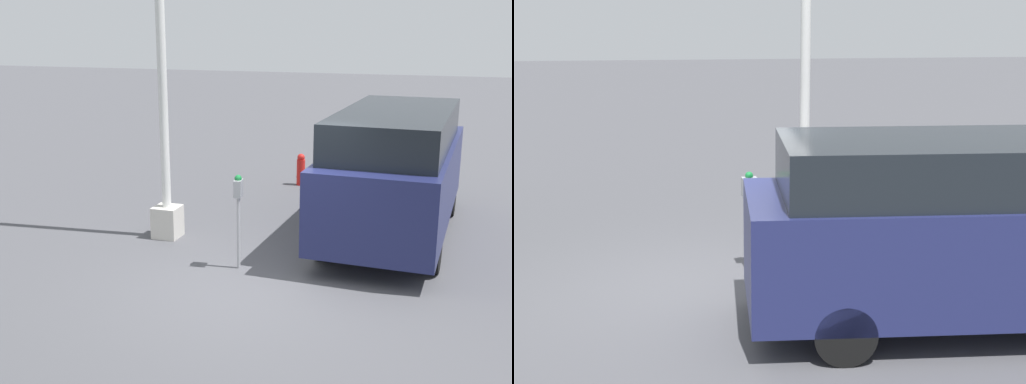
# 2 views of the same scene
# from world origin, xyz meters

# --- Properties ---
(ground_plane) EXTENTS (80.00, 80.00, 0.00)m
(ground_plane) POSITION_xyz_m (0.00, 0.00, 0.00)
(ground_plane) COLOR #4C4C51
(parking_meter_near) EXTENTS (0.21, 0.14, 1.46)m
(parking_meter_near) POSITION_xyz_m (0.67, 0.48, 1.08)
(parking_meter_near) COLOR #9E9EA3
(parking_meter_near) RESTS_ON ground
(lamp_post) EXTENTS (0.44, 0.44, 6.49)m
(lamp_post) POSITION_xyz_m (1.68, 2.16, 2.12)
(lamp_post) COLOR beige
(lamp_post) RESTS_ON ground
(parked_van) EXTENTS (5.21, 2.11, 2.23)m
(parked_van) POSITION_xyz_m (3.01, -1.55, 1.20)
(parked_van) COLOR navy
(parked_van) RESTS_ON ground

